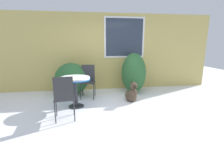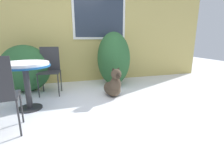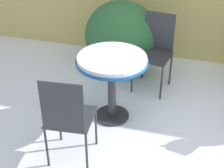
# 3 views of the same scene
# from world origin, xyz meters

# --- Properties ---
(ground_plane) EXTENTS (16.00, 16.00, 0.00)m
(ground_plane) POSITION_xyz_m (0.00, 0.00, 0.00)
(ground_plane) COLOR white
(house_wall) EXTENTS (8.00, 0.10, 2.72)m
(house_wall) POSITION_xyz_m (0.05, 2.20, 1.40)
(house_wall) COLOR tan
(house_wall) RESTS_ON ground_plane
(shrub_left) EXTENTS (1.09, 0.81, 1.06)m
(shrub_left) POSITION_xyz_m (-1.20, 1.55, 0.53)
(shrub_left) COLOR #2D6033
(shrub_left) RESTS_ON ground_plane
(shrub_middle) EXTENTS (0.82, 1.04, 1.36)m
(shrub_middle) POSITION_xyz_m (0.91, 1.57, 0.68)
(shrub_middle) COLOR #2D6033
(shrub_middle) RESTS_ON ground_plane
(patio_table) EXTENTS (0.81, 0.81, 0.82)m
(patio_table) POSITION_xyz_m (-1.02, 0.39, 0.68)
(patio_table) COLOR #2D2D30
(patio_table) RESTS_ON ground_plane
(patio_chair_near_table) EXTENTS (0.51, 0.51, 1.02)m
(patio_chair_near_table) POSITION_xyz_m (-0.67, 1.25, 0.57)
(patio_chair_near_table) COLOR #2D2D30
(patio_chair_near_table) RESTS_ON ground_plane
(dog) EXTENTS (0.38, 0.75, 0.64)m
(dog) POSITION_xyz_m (0.59, 0.60, 0.23)
(dog) COLOR #4C3D2D
(dog) RESTS_ON ground_plane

